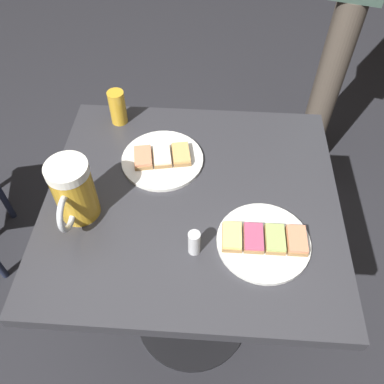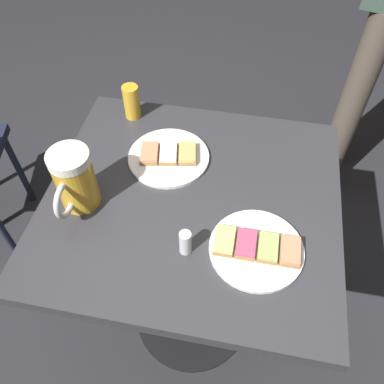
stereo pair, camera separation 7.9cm
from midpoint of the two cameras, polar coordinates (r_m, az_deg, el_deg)
ground_plane at (r=1.68m, az=-1.41°, el=-17.22°), size 6.00×6.00×0.00m
cafe_table at (r=1.16m, az=-1.98°, el=-6.24°), size 0.74×0.69×0.76m
plate_near at (r=1.10m, az=-6.33°, el=4.68°), size 0.22×0.22×0.03m
plate_far at (r=0.93m, az=7.80°, el=-7.01°), size 0.22×0.22×0.03m
beer_mug at (r=0.97m, az=-18.85°, el=-0.07°), size 0.10×0.16×0.16m
beer_glass_small at (r=1.21m, az=-12.47°, el=11.64°), size 0.05×0.05×0.10m
salt_shaker at (r=0.90m, az=-2.25°, el=-7.38°), size 0.03×0.03×0.07m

